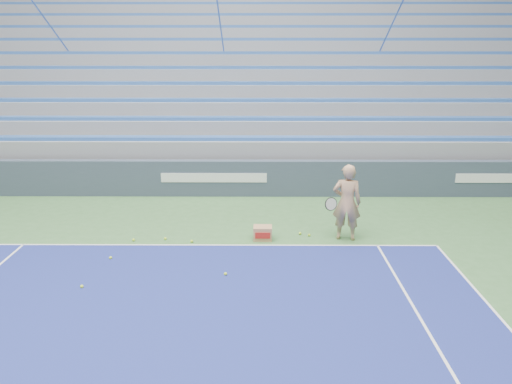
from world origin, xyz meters
TOP-DOWN VIEW (x-y plane):
  - sponsor_barrier at (0.00, 15.88)m, footprint 30.00×0.32m
  - bleachers at (0.00, 21.60)m, footprint 31.00×9.15m
  - tennis_player at (3.43, 12.32)m, footprint 0.98×0.89m
  - ball_box at (1.46, 12.27)m, footprint 0.45×0.35m
  - tennis_ball_0 at (2.59, 12.48)m, footprint 0.07×0.07m
  - tennis_ball_1 at (-1.85, 11.10)m, footprint 0.07×0.07m
  - tennis_ball_2 at (-2.03, 9.77)m, footprint 0.07×0.07m
  - tennis_ball_3 at (0.69, 10.33)m, footprint 0.07×0.07m
  - tennis_ball_4 at (-1.61, 12.14)m, footprint 0.07×0.07m
  - tennis_ball_5 at (-0.21, 12.06)m, footprint 0.07×0.07m
  - tennis_ball_6 at (-0.87, 12.22)m, footprint 0.07×0.07m
  - tennis_ball_7 at (2.38, 12.59)m, footprint 0.07×0.07m

SIDE VIEW (x-z plane):
  - tennis_ball_0 at x=2.59m, z-range 0.00..0.07m
  - tennis_ball_1 at x=-1.85m, z-range 0.00..0.07m
  - tennis_ball_2 at x=-2.03m, z-range 0.00..0.07m
  - tennis_ball_3 at x=0.69m, z-range 0.00..0.07m
  - tennis_ball_4 at x=-1.61m, z-range 0.00..0.07m
  - tennis_ball_5 at x=-0.21m, z-range 0.00..0.07m
  - tennis_ball_6 at x=-0.87m, z-range 0.00..0.07m
  - tennis_ball_7 at x=2.38m, z-range 0.00..0.07m
  - ball_box at x=1.46m, z-range 0.00..0.33m
  - sponsor_barrier at x=0.00m, z-range 0.00..1.10m
  - tennis_player at x=3.43m, z-range 0.00..1.84m
  - bleachers at x=0.00m, z-range -1.29..6.01m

